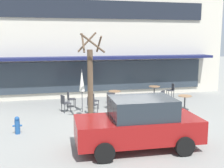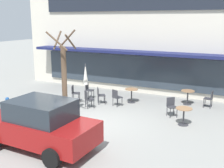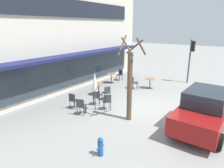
{
  "view_description": "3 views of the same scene",
  "coord_description": "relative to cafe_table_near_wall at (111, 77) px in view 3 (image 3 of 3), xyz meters",
  "views": [
    {
      "loc": [
        -3.55,
        -11.47,
        3.73
      ],
      "look_at": [
        0.01,
        3.39,
        1.24
      ],
      "focal_mm": 45.0,
      "sensor_mm": 36.0,
      "label": 1
    },
    {
      "loc": [
        5.8,
        -9.92,
        4.44
      ],
      "look_at": [
        -0.41,
        2.73,
        1.19
      ],
      "focal_mm": 45.0,
      "sensor_mm": 36.0,
      "label": 2
    },
    {
      "loc": [
        -9.43,
        -4.08,
        4.41
      ],
      "look_at": [
        0.3,
        2.75,
        0.92
      ],
      "focal_mm": 32.0,
      "sensor_mm": 36.0,
      "label": 3
    }
  ],
  "objects": [
    {
      "name": "fire_hydrant",
      "position": [
        -7.78,
        -5.04,
        -0.16
      ],
      "size": [
        0.36,
        0.2,
        0.71
      ],
      "color": "#1E4C8C",
      "rests_on": "ground"
    },
    {
      "name": "cafe_chair_2",
      "position": [
        -4.24,
        -1.96,
        0.01
      ],
      "size": [
        0.56,
        0.56,
        0.89
      ],
      "color": "#333338",
      "rests_on": "ground"
    },
    {
      "name": "parked_sedan",
      "position": [
        -3.6,
        -7.55,
        0.36
      ],
      "size": [
        4.26,
        2.13,
        1.76
      ],
      "color": "maroon",
      "rests_on": "ground"
    },
    {
      "name": "traffic_light_pole",
      "position": [
        3.66,
        -5.02,
        1.78
      ],
      "size": [
        0.26,
        0.44,
        3.4
      ],
      "color": "#47474C",
      "rests_on": "ground"
    },
    {
      "name": "street_tree",
      "position": [
        -4.75,
        -4.42,
        1.36
      ],
      "size": [
        1.06,
        1.09,
        4.01
      ],
      "color": "brown",
      "rests_on": "ground"
    },
    {
      "name": "ground_plane",
      "position": [
        -3.08,
        -4.78,
        -0.52
      ],
      "size": [
        80.0,
        80.0,
        0.0
      ],
      "primitive_type": "plane",
      "color": "gray"
    },
    {
      "name": "cafe_chair_0",
      "position": [
        1.13,
        -0.09,
        0.01
      ],
      "size": [
        0.43,
        0.43,
        0.89
      ],
      "color": "#333338",
      "rests_on": "ground"
    },
    {
      "name": "cafe_chair_1",
      "position": [
        -4.44,
        -2.87,
        0.01
      ],
      "size": [
        0.56,
        0.56,
        0.89
      ],
      "color": "#333338",
      "rests_on": "ground"
    },
    {
      "name": "cafe_chair_5",
      "position": [
        -3.27,
        -1.97,
        0.01
      ],
      "size": [
        0.53,
        0.53,
        0.89
      ],
      "color": "#333338",
      "rests_on": "ground"
    },
    {
      "name": "cafe_chair_6",
      "position": [
        -0.3,
        -2.23,
        0.01
      ],
      "size": [
        0.56,
        0.56,
        0.89
      ],
      "color": "#333338",
      "rests_on": "ground"
    },
    {
      "name": "patio_umbrella_green_folded",
      "position": [
        -4.86,
        -2.39,
        1.11
      ],
      "size": [
        0.28,
        0.28,
        2.2
      ],
      "color": "#4C4C51",
      "rests_on": "ground"
    },
    {
      "name": "cafe_table_streetside",
      "position": [
        0.46,
        -3.12,
        0.0
      ],
      "size": [
        0.7,
        0.7,
        0.76
      ],
      "color": "#333338",
      "rests_on": "ground"
    },
    {
      "name": "building_facade",
      "position": [
        -3.08,
        5.19,
        3.29
      ],
      "size": [
        16.91,
        9.1,
        7.61
      ],
      "color": "beige",
      "rests_on": "ground"
    },
    {
      "name": "cafe_chair_3",
      "position": [
        -5.73,
        -2.17,
        0.01
      ],
      "size": [
        0.52,
        0.52,
        0.89
      ],
      "color": "#333338",
      "rests_on": "ground"
    },
    {
      "name": "cafe_table_by_tree",
      "position": [
        -2.82,
        -0.97,
        0.0
      ],
      "size": [
        0.7,
        0.7,
        0.76
      ],
      "color": "#333338",
      "rests_on": "ground"
    },
    {
      "name": "cafe_table_near_wall",
      "position": [
        0.0,
        0.0,
        0.0
      ],
      "size": [
        0.7,
        0.7,
        0.76
      ],
      "color": "#333338",
      "rests_on": "ground"
    },
    {
      "name": "cafe_chair_4",
      "position": [
        -5.37,
        -1.26,
        0.01
      ],
      "size": [
        0.44,
        0.44,
        0.89
      ],
      "color": "#333338",
      "rests_on": "ground"
    }
  ]
}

